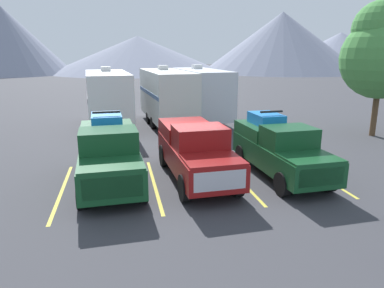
% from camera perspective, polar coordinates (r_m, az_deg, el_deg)
% --- Properties ---
extents(ground_plane, '(240.00, 240.00, 0.00)m').
position_cam_1_polar(ground_plane, '(14.41, 0.22, -4.90)').
color(ground_plane, '#38383D').
extents(pickup_truck_a, '(2.41, 5.71, 2.57)m').
position_cam_1_polar(pickup_truck_a, '(13.59, -12.96, -1.29)').
color(pickup_truck_a, '#144723').
rests_on(pickup_truck_a, ground).
extents(pickup_truck_b, '(2.33, 5.79, 2.17)m').
position_cam_1_polar(pickup_truck_b, '(13.75, 0.49, -0.91)').
color(pickup_truck_b, maroon).
rests_on(pickup_truck_b, ground).
extents(pickup_truck_c, '(2.27, 5.50, 2.44)m').
position_cam_1_polar(pickup_truck_c, '(14.54, 13.56, -0.50)').
color(pickup_truck_c, '#144723').
rests_on(pickup_truck_c, ground).
extents(lot_stripe_a, '(0.12, 5.50, 0.01)m').
position_cam_1_polar(lot_stripe_a, '(13.63, -19.84, -6.94)').
color(lot_stripe_a, gold).
rests_on(lot_stripe_a, ground).
extents(lot_stripe_b, '(0.12, 5.50, 0.01)m').
position_cam_1_polar(lot_stripe_b, '(13.51, -5.98, -6.31)').
color(lot_stripe_b, gold).
rests_on(lot_stripe_b, ground).
extents(lot_stripe_c, '(0.12, 5.50, 0.01)m').
position_cam_1_polar(lot_stripe_c, '(14.16, 7.32, -5.36)').
color(lot_stripe_c, gold).
rests_on(lot_stripe_c, ground).
extents(lot_stripe_d, '(0.12, 5.50, 0.01)m').
position_cam_1_polar(lot_stripe_d, '(15.48, 18.85, -4.30)').
color(lot_stripe_d, gold).
rests_on(lot_stripe_d, ground).
extents(camper_trailer_a, '(3.03, 8.16, 3.80)m').
position_cam_1_polar(camper_trailer_a, '(23.48, -13.10, 7.32)').
color(camper_trailer_a, white).
rests_on(camper_trailer_a, ground).
extents(camper_trailer_b, '(3.00, 8.69, 3.85)m').
position_cam_1_polar(camper_trailer_b, '(23.75, -4.01, 7.79)').
color(camper_trailer_b, silver).
rests_on(camper_trailer_b, ground).
extents(camper_trailer_c, '(2.95, 8.25, 3.86)m').
position_cam_1_polar(camper_trailer_c, '(24.81, 1.46, 8.12)').
color(camper_trailer_c, silver).
rests_on(camper_trailer_c, ground).
extents(tree_a, '(4.45, 4.45, 7.48)m').
position_cam_1_polar(tree_a, '(23.03, 27.73, 12.82)').
color(tree_a, brown).
rests_on(tree_a, ground).
extents(mountain_ridge, '(134.89, 43.27, 16.60)m').
position_cam_1_polar(mountain_ridge, '(83.15, -6.52, 15.35)').
color(mountain_ridge, gray).
rests_on(mountain_ridge, ground).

